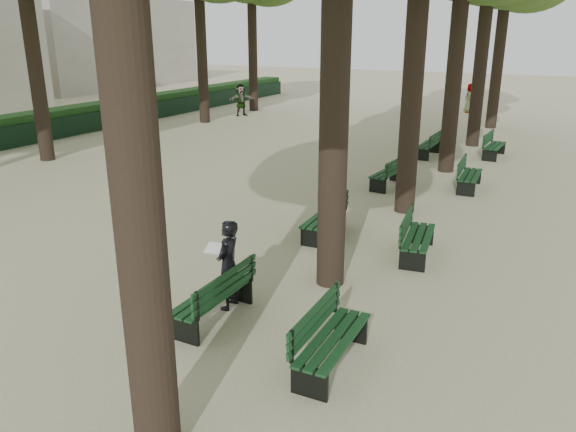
% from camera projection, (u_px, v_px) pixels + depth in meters
% --- Properties ---
extents(ground, '(120.00, 120.00, 0.00)m').
position_uv_depth(ground, '(167.00, 336.00, 8.83)').
color(ground, '#BEB78F').
rests_on(ground, ground).
extents(bench_left_0, '(0.58, 1.80, 0.92)m').
position_uv_depth(bench_left_0, '(213.00, 305.00, 9.23)').
color(bench_left_0, black).
rests_on(bench_left_0, ground).
extents(bench_left_1, '(0.67, 1.83, 0.92)m').
position_uv_depth(bench_left_1, '(324.00, 225.00, 13.04)').
color(bench_left_1, black).
rests_on(bench_left_1, ground).
extents(bench_left_2, '(0.72, 1.84, 0.92)m').
position_uv_depth(bench_left_2, '(388.00, 178.00, 17.12)').
color(bench_left_2, black).
rests_on(bench_left_2, ground).
extents(bench_left_3, '(0.60, 1.81, 0.92)m').
position_uv_depth(bench_left_3, '(428.00, 149.00, 21.24)').
color(bench_left_3, black).
rests_on(bench_left_3, ground).
extents(bench_right_0, '(0.61, 1.81, 0.92)m').
position_uv_depth(bench_right_0, '(332.00, 350.00, 7.95)').
color(bench_right_0, black).
rests_on(bench_right_0, ground).
extents(bench_right_1, '(0.81, 1.86, 0.92)m').
position_uv_depth(bench_right_1, '(418.00, 245.00, 11.84)').
color(bench_right_1, black).
rests_on(bench_right_1, ground).
extents(bench_right_2, '(0.67, 1.83, 0.92)m').
position_uv_depth(bench_right_2, '(469.00, 181.00, 16.84)').
color(bench_right_2, black).
rests_on(bench_right_2, ground).
extents(bench_right_3, '(0.67, 1.83, 0.92)m').
position_uv_depth(bench_right_3, '(494.00, 150.00, 21.08)').
color(bench_right_3, black).
rests_on(bench_right_3, ground).
extents(man_with_map, '(0.62, 0.66, 1.59)m').
position_uv_depth(man_with_map, '(228.00, 265.00, 9.51)').
color(man_with_map, black).
rests_on(man_with_map, ground).
extents(pedestrian_a, '(0.75, 0.79, 1.59)m').
position_uv_depth(pedestrian_a, '(406.00, 99.00, 32.41)').
color(pedestrian_a, '#262628').
rests_on(pedestrian_a, ground).
extents(pedestrian_d, '(0.76, 0.84, 1.66)m').
position_uv_depth(pedestrian_d, '(470.00, 98.00, 32.33)').
color(pedestrian_d, '#262628').
rests_on(pedestrian_d, ground).
extents(pedestrian_e, '(1.21, 1.50, 1.73)m').
position_uv_depth(pedestrian_e, '(241.00, 100.00, 31.16)').
color(pedestrian_e, '#262628').
rests_on(pedestrian_e, ground).
extents(fence, '(0.08, 42.00, 0.90)m').
position_uv_depth(fence, '(55.00, 129.00, 24.48)').
color(fence, black).
rests_on(fence, ground).
extents(hedge, '(1.20, 42.00, 1.20)m').
position_uv_depth(hedge, '(43.00, 125.00, 24.74)').
color(hedge, '#184317').
rests_on(hedge, ground).
extents(building_far, '(12.00, 16.00, 7.00)m').
position_uv_depth(building_far, '(81.00, 43.00, 47.36)').
color(building_far, '#B7B2A3').
rests_on(building_far, ground).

